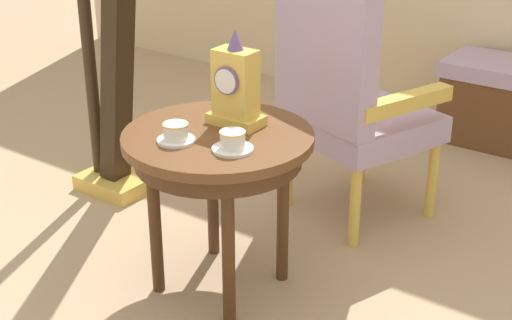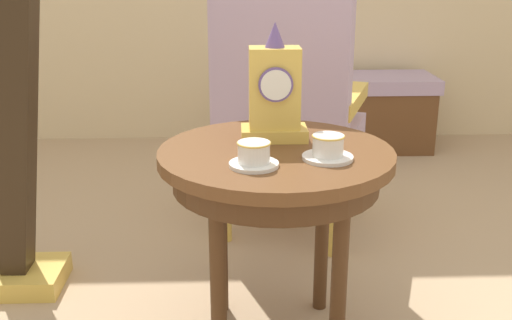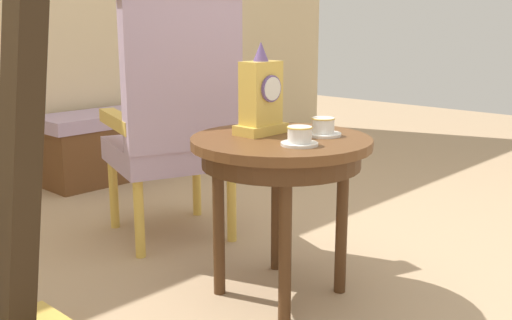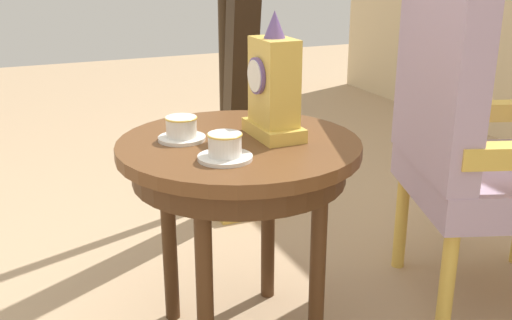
% 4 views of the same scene
% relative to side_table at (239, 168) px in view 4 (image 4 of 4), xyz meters
% --- Properties ---
extents(side_table, '(0.65, 0.65, 0.60)m').
position_rel_side_table_xyz_m(side_table, '(0.00, 0.00, 0.00)').
color(side_table, brown).
rests_on(side_table, ground).
extents(teacup_left, '(0.13, 0.13, 0.06)m').
position_rel_side_table_xyz_m(teacup_left, '(-0.07, -0.14, 0.11)').
color(teacup_left, white).
rests_on(teacup_left, side_table).
extents(teacup_right, '(0.13, 0.13, 0.07)m').
position_rel_side_table_xyz_m(teacup_right, '(0.13, -0.09, 0.11)').
color(teacup_right, white).
rests_on(teacup_right, side_table).
extents(mantel_clock, '(0.19, 0.11, 0.34)m').
position_rel_side_table_xyz_m(mantel_clock, '(0.00, 0.10, 0.21)').
color(mantel_clock, gold).
rests_on(mantel_clock, side_table).
extents(armchair, '(0.69, 0.68, 1.14)m').
position_rel_side_table_xyz_m(armchair, '(0.10, 0.71, 0.07)').
color(armchair, '#B299B7').
rests_on(armchair, ground).
extents(harp, '(0.40, 0.24, 1.79)m').
position_rel_side_table_xyz_m(harp, '(-0.85, 0.34, 0.20)').
color(harp, gold).
rests_on(harp, ground).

